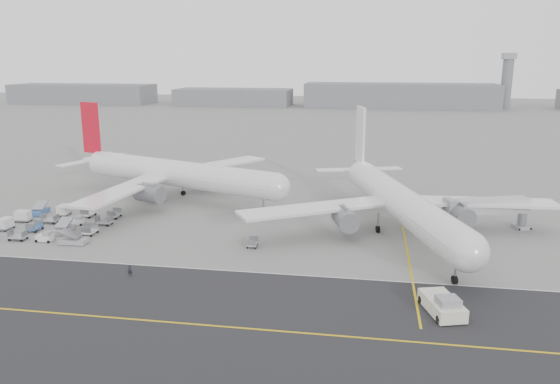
% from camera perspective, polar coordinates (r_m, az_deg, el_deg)
% --- Properties ---
extents(ground, '(700.00, 700.00, 0.00)m').
position_cam_1_polar(ground, '(79.93, -8.56, -7.33)').
color(ground, gray).
rests_on(ground, ground).
extents(taxiway, '(220.00, 59.00, 0.03)m').
position_cam_1_polar(taxiway, '(62.89, -9.20, -13.46)').
color(taxiway, '#29282B').
rests_on(taxiway, ground).
extents(horizon_buildings, '(520.00, 28.00, 28.00)m').
position_cam_1_polar(horizon_buildings, '(332.04, 10.59, 8.68)').
color(horizon_buildings, slate).
rests_on(horizon_buildings, ground).
extents(control_tower, '(7.00, 7.00, 31.25)m').
position_cam_1_polar(control_tower, '(344.53, 22.62, 10.77)').
color(control_tower, slate).
rests_on(control_tower, ground).
extents(airliner_a, '(52.76, 51.76, 19.09)m').
position_cam_1_polar(airliner_a, '(114.82, -11.10, 1.96)').
color(airliner_a, white).
rests_on(airliner_a, ground).
extents(airliner_b, '(52.39, 53.46, 19.01)m').
position_cam_1_polar(airliner_b, '(92.99, 12.26, -0.91)').
color(airliner_b, white).
rests_on(airliner_b, ground).
extents(pushback_tug, '(5.10, 9.05, 2.56)m').
position_cam_1_polar(pushback_tug, '(66.70, 16.63, -11.24)').
color(pushback_tug, silver).
rests_on(pushback_tug, ground).
extents(jet_bridge, '(15.38, 7.31, 5.78)m').
position_cam_1_polar(jet_bridge, '(98.76, 20.90, -1.53)').
color(jet_bridge, gray).
rests_on(jet_bridge, ground).
extents(gse_cluster, '(24.34, 23.53, 2.12)m').
position_cam_1_polar(gse_cluster, '(102.58, -22.38, -3.45)').
color(gse_cluster, '#A0A0A5').
rests_on(gse_cluster, ground).
extents(stray_dolly, '(1.55, 2.43, 1.46)m').
position_cam_1_polar(stray_dolly, '(85.57, -2.88, -5.74)').
color(stray_dolly, silver).
rests_on(stray_dolly, ground).
extents(ground_crew_a, '(0.67, 0.54, 1.59)m').
position_cam_1_polar(ground_crew_a, '(76.98, -15.39, -7.90)').
color(ground_crew_a, black).
rests_on(ground_crew_a, ground).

